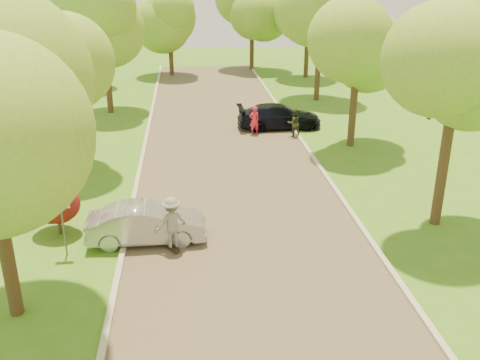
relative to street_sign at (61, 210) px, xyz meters
name	(u,v)px	position (x,y,z in m)	size (l,w,h in m)	color
ground	(266,321)	(5.80, -4.00, -1.56)	(100.00, 100.00, 0.00)	#3C761C
road	(237,197)	(5.80, 4.00, -1.56)	(8.00, 60.00, 0.01)	#4C4438
curb_left	(133,200)	(1.75, 4.00, -1.50)	(0.18, 60.00, 0.12)	#B2AD9E
curb_right	(337,192)	(9.85, 4.00, -1.50)	(0.18, 60.00, 0.12)	#B2AD9E
street_sign	(61,210)	(0.00, 0.00, 0.00)	(0.55, 0.06, 2.17)	#59595E
red_shrub	(57,204)	(-0.50, 1.50, -0.47)	(1.70, 1.70, 1.95)	#382619
tree_l_midb	(67,66)	(-1.01, 8.00, 3.02)	(4.30, 4.20, 6.62)	#382619
tree_l_far	(106,22)	(-0.59, 18.00, 3.90)	(4.92, 4.80, 7.79)	#382619
tree_r_mida	(465,67)	(12.82, 1.00, 3.97)	(5.13, 5.00, 7.95)	#382619
tree_r_midb	(362,48)	(12.40, 10.00, 3.32)	(4.51, 4.40, 7.01)	#382619
tree_r_far	(324,11)	(13.03, 20.00, 4.27)	(5.33, 5.20, 8.34)	#382619
tree_bg_a	(87,14)	(-2.98, 26.00, 3.75)	(5.12, 5.00, 7.72)	#382619
tree_bg_b	(311,7)	(14.02, 28.00, 3.97)	(5.12, 5.00, 7.95)	#382619
tree_bg_c	(172,13)	(3.01, 30.00, 3.46)	(4.92, 4.80, 7.33)	#382619
tree_bg_d	(255,7)	(10.02, 32.00, 3.75)	(5.12, 5.00, 7.72)	#382619
silver_sedan	(147,224)	(2.50, 0.68, -0.92)	(1.36, 3.90, 1.28)	#9F9FA3
dark_sedan	(279,116)	(9.10, 13.48, -0.88)	(1.91, 4.70, 1.36)	black
longboard	(173,246)	(3.34, 0.05, -1.47)	(0.49, 0.91, 0.10)	black
skateboarder	(172,222)	(3.34, 0.05, -0.60)	(1.10, 0.63, 1.70)	gray
person_striped	(254,120)	(7.55, 12.40, -0.78)	(0.57, 0.37, 1.56)	red
person_olive	(294,123)	(9.60, 11.80, -0.81)	(0.74, 0.57, 1.52)	#2A311D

